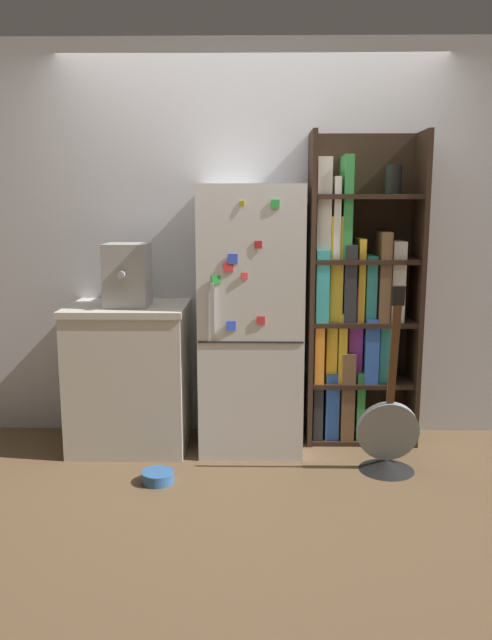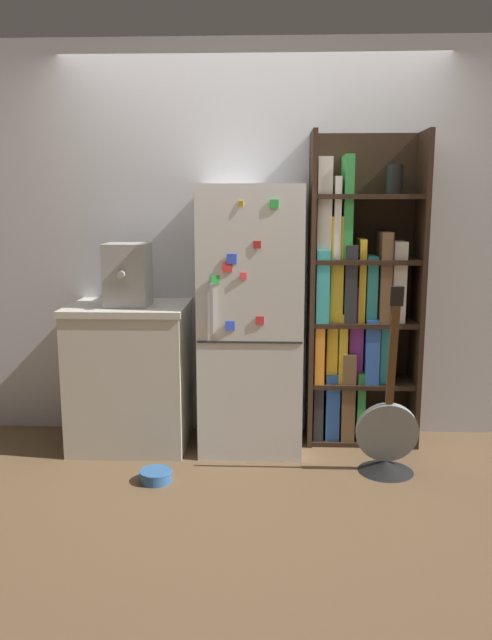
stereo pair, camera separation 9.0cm
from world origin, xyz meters
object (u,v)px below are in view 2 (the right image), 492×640
object	(u,v)px
bookshelf	(354,307)
pet_bowl	(156,475)
guitar	(387,445)
refrigerator	(251,319)
espresso_machine	(128,275)

from	to	relation	value
bookshelf	pet_bowl	xyz separation A→B (m)	(-1.19, -0.72, -0.86)
bookshelf	guitar	distance (m)	0.92
refrigerator	bookshelf	size ratio (longest dim) A/B	0.84
bookshelf	guitar	bearing A→B (deg)	-75.03
espresso_machine	guitar	bearing A→B (deg)	-11.99
bookshelf	guitar	size ratio (longest dim) A/B	1.79
guitar	pet_bowl	distance (m)	1.35
pet_bowl	refrigerator	bearing A→B (deg)	47.91
refrigerator	espresso_machine	distance (m)	0.82
refrigerator	bookshelf	world-z (taller)	bookshelf
refrigerator	guitar	size ratio (longest dim) A/B	1.49
bookshelf	espresso_machine	world-z (taller)	bookshelf
espresso_machine	pet_bowl	xyz separation A→B (m)	(0.24, -0.52, -1.09)
guitar	pet_bowl	size ratio (longest dim) A/B	6.01
refrigerator	pet_bowl	xyz separation A→B (m)	(-0.53, -0.58, -0.80)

